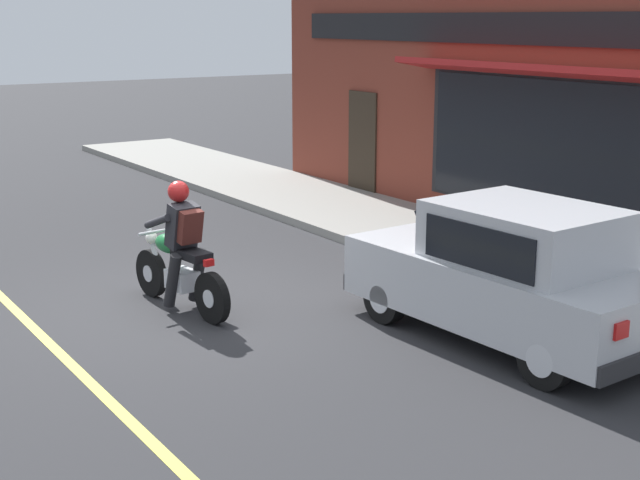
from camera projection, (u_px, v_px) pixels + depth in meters
name	position (u px, v px, depth m)	size (l,w,h in m)	color
ground_plane	(186.00, 308.00, 11.08)	(80.00, 80.00, 0.00)	#2B2B2D
sidewalk_curb	(357.00, 214.00, 16.06)	(2.60, 22.00, 0.14)	gray
storefront_building	(492.00, 104.00, 14.98)	(1.25, 11.94, 4.20)	maroon
motorcycle_with_rider	(180.00, 257.00, 10.89)	(0.63, 2.02, 1.62)	black
car_hatchback	(510.00, 274.00, 9.82)	(1.83, 3.86, 1.57)	black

